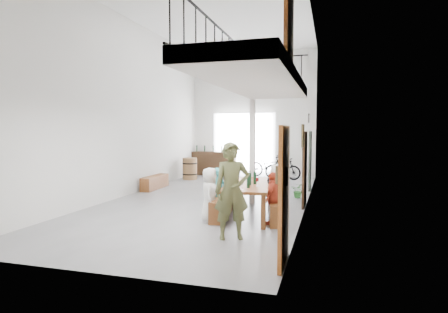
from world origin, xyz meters
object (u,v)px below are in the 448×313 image
(oak_barrel, at_px, (190,169))
(bicycle_near, at_px, (269,166))
(tasting_table, at_px, (249,187))
(host_standing, at_px, (232,191))
(bench_inner, at_px, (223,205))
(side_bench, at_px, (155,182))
(serving_counter, at_px, (213,163))

(oak_barrel, xyz_separation_m, bicycle_near, (3.04, 1.67, 0.04))
(tasting_table, distance_m, host_standing, 1.85)
(oak_barrel, height_order, host_standing, host_standing)
(bench_inner, bearing_deg, host_standing, -77.04)
(side_bench, bearing_deg, host_standing, -51.10)
(bench_inner, relative_size, oak_barrel, 2.35)
(tasting_table, distance_m, bench_inner, 0.80)
(oak_barrel, distance_m, bicycle_near, 3.47)
(tasting_table, height_order, bicycle_near, bicycle_near)
(tasting_table, relative_size, oak_barrel, 2.85)
(oak_barrel, bearing_deg, host_standing, -63.66)
(oak_barrel, bearing_deg, bench_inner, -61.98)
(side_bench, relative_size, bicycle_near, 0.86)
(tasting_table, relative_size, bicycle_near, 1.36)
(bench_inner, distance_m, host_standing, 2.12)
(tasting_table, bearing_deg, serving_counter, 108.01)
(tasting_table, height_order, bench_inner, tasting_table)
(tasting_table, height_order, oak_barrel, oak_barrel)
(bench_inner, xyz_separation_m, host_standing, (0.72, -1.89, 0.66))
(bicycle_near, bearing_deg, serving_counter, 105.76)
(host_standing, bearing_deg, bench_inner, 87.87)
(serving_counter, bearing_deg, side_bench, -92.39)
(bench_inner, distance_m, side_bench, 4.67)
(bench_inner, height_order, host_standing, host_standing)
(serving_counter, bearing_deg, tasting_table, -59.36)
(oak_barrel, relative_size, serving_counter, 0.45)
(oak_barrel, bearing_deg, tasting_table, -57.49)
(tasting_table, xyz_separation_m, serving_counter, (-3.29, 7.64, -0.18))
(side_bench, xyz_separation_m, serving_counter, (0.75, 4.38, 0.30))
(side_bench, distance_m, oak_barrel, 2.68)
(host_standing, relative_size, bicycle_near, 0.97)
(side_bench, xyz_separation_m, bicycle_near, (3.31, 4.33, 0.26))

